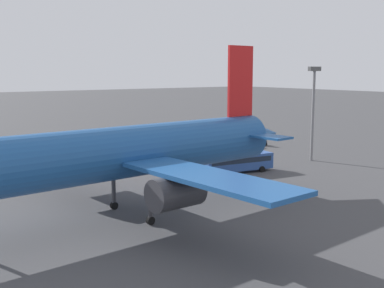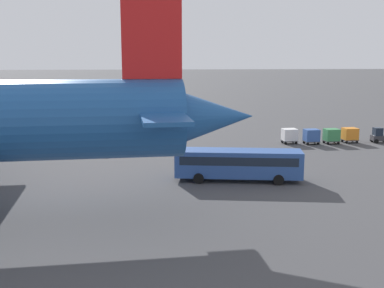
# 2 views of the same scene
# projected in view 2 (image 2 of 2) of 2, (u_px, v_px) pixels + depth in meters

# --- Properties ---
(ground_plane) EXTENTS (600.00, 600.00, 0.00)m
(ground_plane) POSITION_uv_depth(u_px,v_px,m) (162.00, 133.00, 75.11)
(ground_plane) COLOR #424244
(shuttle_bus_near) EXTENTS (12.57, 7.18, 3.02)m
(shuttle_bus_near) POSITION_uv_depth(u_px,v_px,m) (60.00, 132.00, 64.75)
(shuttle_bus_near) COLOR #2D5199
(shuttle_bus_near) RESTS_ON ground
(shuttle_bus_far) EXTENTS (12.51, 4.55, 3.02)m
(shuttle_bus_far) POSITION_uv_depth(u_px,v_px,m) (238.00, 162.00, 46.78)
(shuttle_bus_far) COLOR #2D5199
(shuttle_bus_far) RESTS_ON ground
(baggage_tug) EXTENTS (2.41, 1.63, 2.10)m
(baggage_tug) POSITION_uv_depth(u_px,v_px,m) (379.00, 136.00, 67.00)
(baggage_tug) COLOR #333338
(baggage_tug) RESTS_ON ground
(worker_person) EXTENTS (0.38, 0.38, 1.74)m
(worker_person) POSITION_uv_depth(u_px,v_px,m) (155.00, 128.00, 74.34)
(worker_person) COLOR #1E1E2D
(worker_person) RESTS_ON ground
(cargo_cart_orange) EXTENTS (2.14, 1.85, 2.06)m
(cargo_cart_orange) POSITION_uv_depth(u_px,v_px,m) (350.00, 134.00, 66.87)
(cargo_cart_orange) COLOR #38383D
(cargo_cart_orange) RESTS_ON ground
(cargo_cart_green) EXTENTS (2.14, 1.85, 2.06)m
(cargo_cart_green) POSITION_uv_depth(u_px,v_px,m) (331.00, 135.00, 66.04)
(cargo_cart_green) COLOR #38383D
(cargo_cart_green) RESTS_ON ground
(cargo_cart_blue) EXTENTS (2.14, 1.85, 2.06)m
(cargo_cart_blue) POSITION_uv_depth(u_px,v_px,m) (311.00, 136.00, 65.70)
(cargo_cart_blue) COLOR #38383D
(cargo_cart_blue) RESTS_ON ground
(cargo_cart_white) EXTENTS (2.14, 1.85, 2.06)m
(cargo_cart_white) POSITION_uv_depth(u_px,v_px,m) (289.00, 135.00, 66.17)
(cargo_cart_white) COLOR #38383D
(cargo_cart_white) RESTS_ON ground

